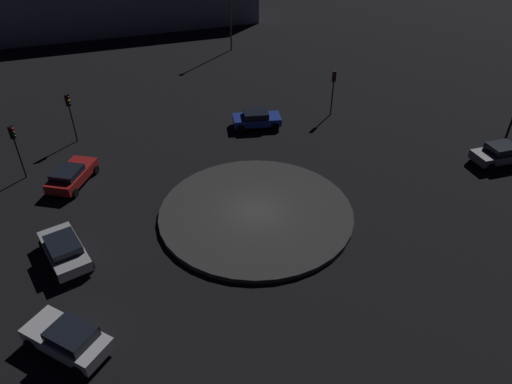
{
  "coord_description": "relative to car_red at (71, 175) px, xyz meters",
  "views": [
    {
      "loc": [
        -8.79,
        -21.82,
        18.13
      ],
      "look_at": [
        0.0,
        0.0,
        1.71
      ],
      "focal_mm": 33.18,
      "sensor_mm": 36.0,
      "label": 1
    }
  ],
  "objects": [
    {
      "name": "car_blue",
      "position": [
        14.88,
        3.24,
        0.03
      ],
      "size": [
        4.22,
        2.86,
        1.4
      ],
      "rotation": [
        0.0,
        0.0,
        -0.25
      ],
      "color": "#1E38A5",
      "rests_on": "ground_plane"
    },
    {
      "name": "car_silver",
      "position": [
        -0.93,
        -7.77,
        0.01
      ],
      "size": [
        2.77,
        4.43,
        1.37
      ],
      "rotation": [
        0.0,
        0.0,
        1.79
      ],
      "color": "silver",
      "rests_on": "ground_plane"
    },
    {
      "name": "car_red",
      "position": [
        0.0,
        0.0,
        0.0
      ],
      "size": [
        3.76,
        4.41,
        1.36
      ],
      "rotation": [
        0.0,
        0.0,
        0.99
      ],
      "color": "red",
      "rests_on": "ground_plane"
    },
    {
      "name": "traffic_light_northeast",
      "position": [
        21.76,
        2.96,
        2.08
      ],
      "size": [
        0.39,
        0.38,
        3.92
      ],
      "rotation": [
        0.0,
        0.0,
        -2.38
      ],
      "color": "#2D2D2D",
      "rests_on": "ground_plane"
    },
    {
      "name": "traffic_light_northwest_near",
      "position": [
        -2.98,
        2.1,
        2.12
      ],
      "size": [
        0.39,
        0.37,
        3.97
      ],
      "rotation": [
        0.0,
        0.0,
        -0.64
      ],
      "color": "#2D2D2D",
      "rests_on": "ground_plane"
    },
    {
      "name": "ground_plane",
      "position": [
        10.36,
        -7.88,
        -0.72
      ],
      "size": [
        119.97,
        119.97,
        0.0
      ],
      "primitive_type": "plane",
      "color": "black"
    },
    {
      "name": "traffic_light_northwest",
      "position": [
        0.78,
        6.25,
        2.08
      ],
      "size": [
        0.37,
        0.4,
        3.92
      ],
      "rotation": [
        0.0,
        0.0,
        -0.97
      ],
      "color": "#2D2D2D",
      "rests_on": "ground_plane"
    },
    {
      "name": "car_white",
      "position": [
        -1.14,
        -14.06,
        0.06
      ],
      "size": [
        3.95,
        4.23,
        1.51
      ],
      "rotation": [
        0.0,
        0.0,
        2.27
      ],
      "color": "white",
      "rests_on": "ground_plane"
    },
    {
      "name": "car_grey",
      "position": [
        29.29,
        -8.76,
        0.05
      ],
      "size": [
        4.5,
        2.33,
        1.49
      ],
      "rotation": [
        0.0,
        0.0,
        -0.09
      ],
      "color": "slate",
      "rests_on": "ground_plane"
    },
    {
      "name": "roundabout_island",
      "position": [
        10.36,
        -7.88,
        -0.56
      ],
      "size": [
        12.11,
        12.11,
        0.31
      ],
      "primitive_type": "cylinder",
      "color": "#383838",
      "rests_on": "ground_plane"
    }
  ]
}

